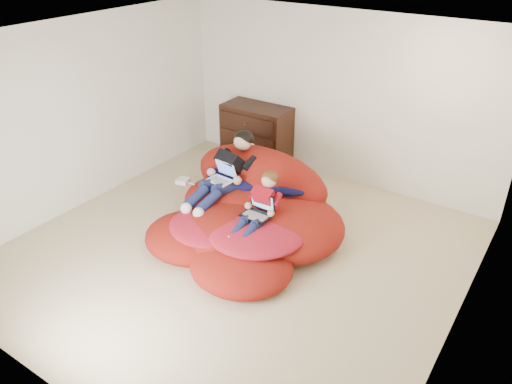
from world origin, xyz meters
name	(u,v)px	position (x,y,z in m)	size (l,w,h in m)	color
room_shell	(237,236)	(0.00, 0.00, 0.22)	(5.10, 5.10, 2.77)	#C7B68E
dresser	(256,135)	(-1.21, 2.21, 0.49)	(1.08, 0.60, 0.97)	black
beanbag_pile	(248,212)	(-0.17, 0.48, 0.26)	(2.49, 2.44, 0.93)	#9D1B11
cream_pillow	(245,151)	(-0.85, 1.37, 0.62)	(0.45, 0.28, 0.28)	white
older_boy	(228,168)	(-0.61, 0.67, 0.69)	(0.42, 1.31, 0.75)	black
younger_boy	(260,204)	(0.18, 0.23, 0.61)	(0.27, 0.87, 0.64)	#B00F1E
laptop_white	(223,175)	(-0.61, 0.54, 0.64)	(0.33, 0.32, 0.23)	silver
laptop_black	(259,209)	(0.18, 0.20, 0.56)	(0.35, 0.29, 0.25)	black
power_adapter	(183,181)	(-1.22, 0.44, 0.42)	(0.16, 0.16, 0.06)	silver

